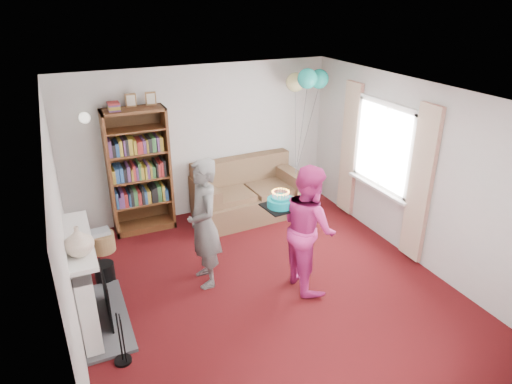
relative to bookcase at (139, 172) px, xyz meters
name	(u,v)px	position (x,y,z in m)	size (l,w,h in m)	color
ground	(264,287)	(1.09, -2.30, -0.96)	(5.00, 5.00, 0.00)	#37080E
wall_back	(201,142)	(1.09, 0.21, 0.29)	(4.50, 0.02, 2.50)	silver
wall_left	(63,239)	(-1.17, -2.30, 0.29)	(0.02, 5.00, 2.50)	silver
wall_right	(413,172)	(3.35, -2.30, 0.29)	(0.02, 5.00, 2.50)	silver
ceiling	(266,96)	(1.09, -2.30, 1.54)	(4.50, 5.00, 0.01)	white
fireplace	(90,285)	(-1.00, -2.11, -0.45)	(0.55, 1.80, 1.12)	#3F3F42
window_bay	(382,162)	(3.29, -1.70, 0.24)	(0.14, 2.02, 2.20)	white
wall_sconce	(84,118)	(-0.66, 0.06, 0.92)	(0.16, 0.23, 0.16)	gold
bookcase	(139,172)	(0.00, 0.00, 0.00)	(0.93, 0.42, 2.18)	#472B14
sofa	(247,195)	(1.73, -0.23, -0.61)	(1.78, 0.94, 0.94)	brown
wicker_basket	(102,241)	(-0.72, -0.49, -0.81)	(0.37, 0.37, 0.34)	olive
person_striped	(204,224)	(0.44, -1.86, -0.11)	(0.62, 0.41, 1.71)	black
person_magenta	(308,228)	(1.63, -2.43, -0.14)	(0.80, 0.63, 1.66)	#C22675
birthday_cake	(280,203)	(1.32, -2.24, 0.19)	(0.40, 0.40, 0.22)	black
balloons	(307,80)	(2.77, -0.29, 1.26)	(0.66, 0.70, 1.76)	#3F3F3F
mantel_vase	(78,241)	(-1.03, -2.45, 0.31)	(0.29, 0.29, 0.31)	beige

